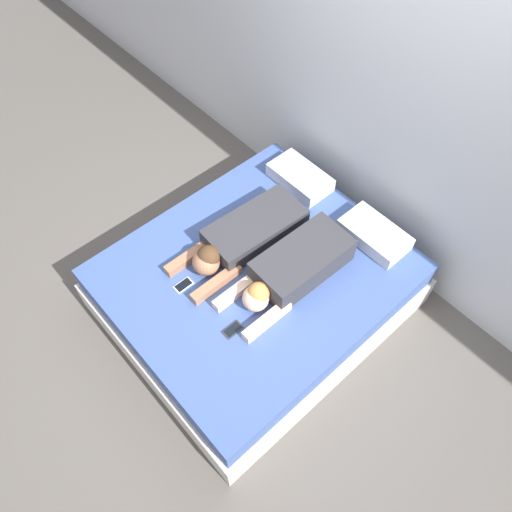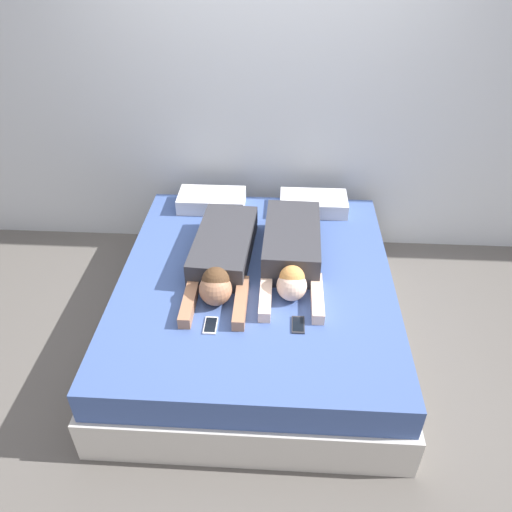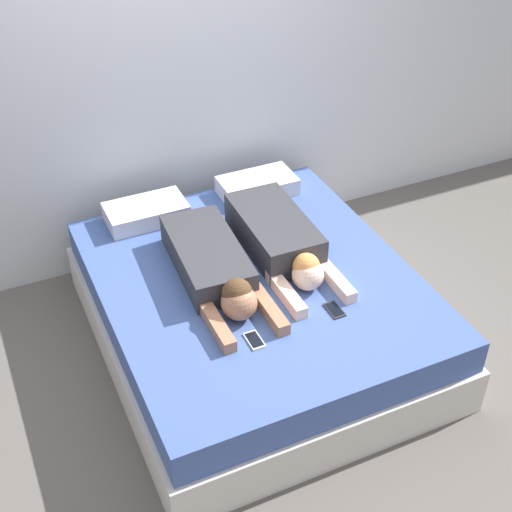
{
  "view_description": "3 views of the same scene",
  "coord_description": "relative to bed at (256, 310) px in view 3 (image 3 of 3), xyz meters",
  "views": [
    {
      "loc": [
        1.47,
        -1.32,
        3.45
      ],
      "look_at": [
        0.0,
        0.0,
        0.65
      ],
      "focal_mm": 35.0,
      "sensor_mm": 36.0,
      "label": 1
    },
    {
      "loc": [
        0.14,
        -2.47,
        2.48
      ],
      "look_at": [
        0.0,
        0.0,
        0.65
      ],
      "focal_mm": 35.0,
      "sensor_mm": 36.0,
      "label": 2
    },
    {
      "loc": [
        -1.33,
        -2.89,
        3.04
      ],
      "look_at": [
        0.0,
        0.0,
        0.65
      ],
      "focal_mm": 50.0,
      "sensor_mm": 36.0,
      "label": 3
    }
  ],
  "objects": [
    {
      "name": "ground_plane",
      "position": [
        0.0,
        0.0,
        -0.25
      ],
      "size": [
        12.0,
        12.0,
        0.0
      ],
      "primitive_type": "plane",
      "color": "#5B5651"
    },
    {
      "name": "person_left",
      "position": [
        -0.22,
        0.07,
        0.34
      ],
      "size": [
        0.4,
        1.08,
        0.22
      ],
      "color": "#333338",
      "rests_on": "bed"
    },
    {
      "name": "pillow_head_right",
      "position": [
        0.39,
        0.82,
        0.31
      ],
      "size": [
        0.5,
        0.29,
        0.11
      ],
      "color": "silver",
      "rests_on": "bed"
    },
    {
      "name": "cell_phone_left",
      "position": [
        -0.23,
        -0.47,
        0.26
      ],
      "size": [
        0.07,
        0.13,
        0.01
      ],
      "color": "silver",
      "rests_on": "bed"
    },
    {
      "name": "wall_back",
      "position": [
        0.0,
        1.17,
        1.05
      ],
      "size": [
        12.0,
        0.06,
        2.6
      ],
      "color": "silver",
      "rests_on": "ground_plane"
    },
    {
      "name": "pillow_head_left",
      "position": [
        -0.39,
        0.82,
        0.31
      ],
      "size": [
        0.5,
        0.29,
        0.11
      ],
      "color": "silver",
      "rests_on": "bed"
    },
    {
      "name": "cell_phone_right",
      "position": [
        0.26,
        -0.44,
        0.26
      ],
      "size": [
        0.07,
        0.13,
        0.01
      ],
      "color": "#2D2D33",
      "rests_on": "bed"
    },
    {
      "name": "person_right",
      "position": [
        0.22,
        0.14,
        0.36
      ],
      "size": [
        0.37,
        1.02,
        0.21
      ],
      "color": "#333338",
      "rests_on": "bed"
    },
    {
      "name": "bed",
      "position": [
        0.0,
        0.0,
        0.0
      ],
      "size": [
        1.78,
        2.05,
        0.5
      ],
      "color": "beige",
      "rests_on": "ground_plane"
    }
  ]
}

